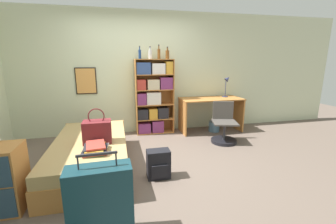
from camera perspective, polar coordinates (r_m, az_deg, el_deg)
ground_plane at (r=3.70m, az=-6.09°, el=-12.47°), size 14.00×14.00×0.00m
wall_back at (r=4.96m, az=-8.82°, el=9.62°), size 10.00×0.09×2.60m
bed at (r=3.64m, az=-18.94°, el=-9.90°), size 1.06×2.06×0.44m
handbag at (r=3.36m, az=-17.51°, el=-4.69°), size 0.39×0.25×0.50m
book_stack_on_bed at (r=3.06m, az=-17.95°, el=-8.78°), size 0.33×0.40×0.11m
suitcase at (r=2.23m, az=-16.71°, el=-21.41°), size 0.57×0.25×0.84m
bookcase at (r=4.87m, az=-3.77°, el=3.94°), size 0.81×0.29×1.61m
bottle_green at (r=4.81m, az=-7.18°, el=14.41°), size 0.06×0.06×0.26m
bottle_brown at (r=4.83m, az=-4.54°, el=14.45°), size 0.08×0.08×0.25m
bottle_clear at (r=4.85m, az=-2.34°, el=14.64°), size 0.06×0.06×0.29m
bottle_blue at (r=4.86m, az=-0.17°, el=14.46°), size 0.08×0.08×0.25m
desk at (r=5.13m, az=10.84°, el=1.05°), size 1.37×0.61×0.76m
desk_lamp at (r=5.32m, az=14.78°, el=7.32°), size 0.18×0.13×0.49m
desk_chair at (r=4.58m, az=13.98°, el=-4.45°), size 0.55×0.55×0.78m
backpack at (r=3.16m, az=-2.43°, el=-13.11°), size 0.31×0.22×0.40m
waste_bin at (r=5.21m, az=11.61°, el=-3.61°), size 0.24×0.24×0.23m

